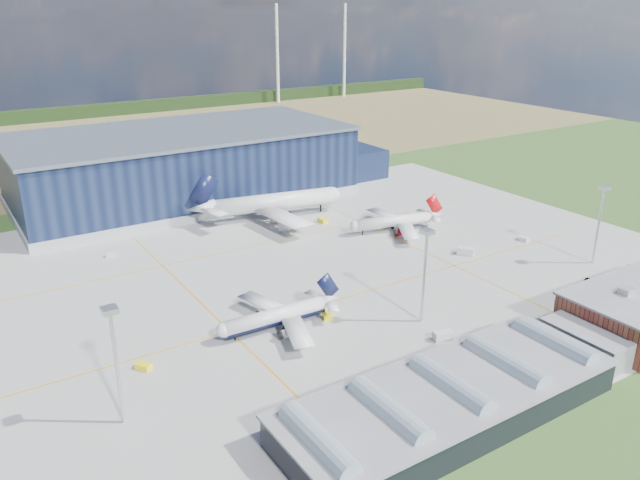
{
  "coord_description": "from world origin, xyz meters",
  "views": [
    {
      "loc": [
        -80.56,
        -126.69,
        70.2
      ],
      "look_at": [
        6.2,
        8.26,
        9.04
      ],
      "focal_mm": 35.0,
      "sensor_mm": 36.0,
      "label": 1
    }
  ],
  "objects_px": {
    "light_mast_west": "(114,347)",
    "light_mast_center": "(425,261)",
    "airliner_red": "(393,216)",
    "car_b": "(588,280)",
    "gse_tug_a": "(144,366)",
    "gse_van_b": "(466,251)",
    "car_a": "(630,266)",
    "light_mast_east": "(601,212)",
    "gse_tug_c": "(323,220)",
    "gse_cart_b": "(111,255)",
    "gse_tug_b": "(327,316)",
    "hangar": "(190,167)",
    "airliner_navy": "(275,308)",
    "gse_van_c": "(443,336)",
    "airliner_widebody": "(274,193)",
    "gse_cart_a": "(523,239)"
  },
  "relations": [
    {
      "from": "airliner_widebody",
      "to": "gse_van_c",
      "type": "height_order",
      "value": "airliner_widebody"
    },
    {
      "from": "airliner_navy",
      "to": "car_a",
      "type": "relative_size",
      "value": 10.33
    },
    {
      "from": "light_mast_east",
      "to": "gse_tug_b",
      "type": "distance_m",
      "value": 85.24
    },
    {
      "from": "light_mast_west",
      "to": "gse_tug_b",
      "type": "relative_size",
      "value": 7.8
    },
    {
      "from": "light_mast_center",
      "to": "gse_tug_c",
      "type": "relative_size",
      "value": 6.47
    },
    {
      "from": "light_mast_center",
      "to": "car_b",
      "type": "relative_size",
      "value": 6.18
    },
    {
      "from": "hangar",
      "to": "car_b",
      "type": "xyz_separation_m",
      "value": [
        59.41,
        -132.39,
        -11.0
      ]
    },
    {
      "from": "light_mast_west",
      "to": "airliner_widebody",
      "type": "relative_size",
      "value": 0.42
    },
    {
      "from": "airliner_navy",
      "to": "car_a",
      "type": "distance_m",
      "value": 104.19
    },
    {
      "from": "light_mast_west",
      "to": "gse_tug_b",
      "type": "xyz_separation_m",
      "value": [
        52.08,
        13.12,
        -14.79
      ]
    },
    {
      "from": "gse_tug_a",
      "to": "light_mast_east",
      "type": "bearing_deg",
      "value": -40.43
    },
    {
      "from": "light_mast_east",
      "to": "gse_cart_b",
      "type": "relative_size",
      "value": 8.43
    },
    {
      "from": "gse_tug_b",
      "to": "gse_van_c",
      "type": "height_order",
      "value": "gse_van_c"
    },
    {
      "from": "airliner_navy",
      "to": "gse_van_c",
      "type": "distance_m",
      "value": 38.08
    },
    {
      "from": "hangar",
      "to": "light_mast_east",
      "type": "xyz_separation_m",
      "value": [
        72.19,
        -124.8,
        3.82
      ]
    },
    {
      "from": "light_mast_west",
      "to": "light_mast_center",
      "type": "relative_size",
      "value": 1.0
    },
    {
      "from": "airliner_navy",
      "to": "gse_tug_c",
      "type": "relative_size",
      "value": 9.09
    },
    {
      "from": "light_mast_west",
      "to": "airliner_navy",
      "type": "xyz_separation_m",
      "value": [
        39.35,
        15.36,
        -10.16
      ]
    },
    {
      "from": "gse_van_b",
      "to": "gse_cart_a",
      "type": "bearing_deg",
      "value": -40.47
    },
    {
      "from": "gse_cart_a",
      "to": "car_b",
      "type": "relative_size",
      "value": 0.81
    },
    {
      "from": "gse_tug_b",
      "to": "car_b",
      "type": "relative_size",
      "value": 0.79
    },
    {
      "from": "airliner_red",
      "to": "car_b",
      "type": "relative_size",
      "value": 9.09
    },
    {
      "from": "gse_cart_b",
      "to": "gse_cart_a",
      "type": "bearing_deg",
      "value": -93.57
    },
    {
      "from": "light_mast_east",
      "to": "gse_van_b",
      "type": "height_order",
      "value": "light_mast_east"
    },
    {
      "from": "light_mast_east",
      "to": "gse_cart_b",
      "type": "xyz_separation_m",
      "value": [
        -115.55,
        79.65,
        -14.84
      ]
    },
    {
      "from": "gse_tug_a",
      "to": "gse_tug_c",
      "type": "bearing_deg",
      "value": 1.53
    },
    {
      "from": "gse_tug_a",
      "to": "gse_tug_b",
      "type": "relative_size",
      "value": 1.09
    },
    {
      "from": "gse_tug_a",
      "to": "gse_van_b",
      "type": "xyz_separation_m",
      "value": [
        100.35,
        9.24,
        0.43
      ]
    },
    {
      "from": "light_mast_west",
      "to": "airliner_red",
      "type": "distance_m",
      "value": 116.12
    },
    {
      "from": "car_a",
      "to": "light_mast_east",
      "type": "bearing_deg",
      "value": 39.07
    },
    {
      "from": "airliner_widebody",
      "to": "car_a",
      "type": "bearing_deg",
      "value": -45.06
    },
    {
      "from": "hangar",
      "to": "airliner_widebody",
      "type": "relative_size",
      "value": 2.63
    },
    {
      "from": "light_mast_east",
      "to": "gse_van_b",
      "type": "distance_m",
      "value": 38.59
    },
    {
      "from": "gse_van_b",
      "to": "gse_tug_b",
      "type": "bearing_deg",
      "value": 154.59
    },
    {
      "from": "car_b",
      "to": "gse_van_b",
      "type": "bearing_deg",
      "value": 5.06
    },
    {
      "from": "airliner_navy",
      "to": "gse_tug_b",
      "type": "distance_m",
      "value": 13.73
    },
    {
      "from": "gse_cart_b",
      "to": "airliner_red",
      "type": "bearing_deg",
      "value": -85.14
    },
    {
      "from": "hangar",
      "to": "gse_cart_b",
      "type": "distance_m",
      "value": 63.56
    },
    {
      "from": "airliner_widebody",
      "to": "gse_van_b",
      "type": "height_order",
      "value": "airliner_widebody"
    },
    {
      "from": "gse_tug_c",
      "to": "airliner_red",
      "type": "bearing_deg",
      "value": -55.35
    },
    {
      "from": "gse_van_b",
      "to": "gse_tug_a",
      "type": "bearing_deg",
      "value": 148.58
    },
    {
      "from": "gse_tug_a",
      "to": "car_a",
      "type": "bearing_deg",
      "value": -43.44
    },
    {
      "from": "airliner_widebody",
      "to": "gse_tug_c",
      "type": "distance_m",
      "value": 19.28
    },
    {
      "from": "airliner_red",
      "to": "gse_tug_c",
      "type": "bearing_deg",
      "value": -39.82
    },
    {
      "from": "airliner_widebody",
      "to": "gse_tug_b",
      "type": "relative_size",
      "value": 18.71
    },
    {
      "from": "airliner_widebody",
      "to": "gse_cart_a",
      "type": "relative_size",
      "value": 18.4
    },
    {
      "from": "gse_tug_b",
      "to": "gse_cart_a",
      "type": "distance_m",
      "value": 81.03
    },
    {
      "from": "hangar",
      "to": "gse_cart_a",
      "type": "distance_m",
      "value": 124.0
    },
    {
      "from": "light_mast_center",
      "to": "gse_van_c",
      "type": "relative_size",
      "value": 5.28
    },
    {
      "from": "car_a",
      "to": "light_mast_west",
      "type": "bearing_deg",
      "value": 89.12
    }
  ]
}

